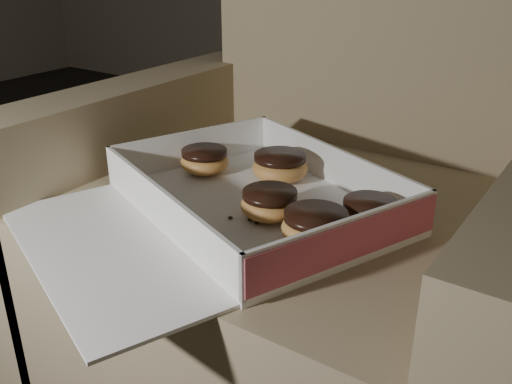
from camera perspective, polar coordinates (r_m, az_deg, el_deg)
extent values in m
cube|color=#937F5D|center=(1.00, 3.92, -10.16)|extent=(0.66, 0.66, 0.39)
cube|color=#937F5D|center=(1.11, 13.01, 16.79)|extent=(0.66, 0.13, 0.48)
cube|color=#937F5D|center=(1.17, -11.32, -1.71)|extent=(0.11, 0.66, 0.52)
cube|color=white|center=(0.85, 0.00, -1.48)|extent=(0.49, 0.43, 0.01)
cube|color=white|center=(0.92, 7.77, 2.67)|extent=(0.38, 0.16, 0.06)
cube|color=white|center=(0.77, -9.27, -1.79)|extent=(0.38, 0.16, 0.06)
cube|color=white|center=(0.99, -6.34, 4.46)|extent=(0.12, 0.28, 0.06)
cube|color=white|center=(0.69, 9.11, -4.84)|extent=(0.12, 0.28, 0.06)
cube|color=#C14E5F|center=(0.69, 9.36, -4.99)|extent=(0.11, 0.28, 0.05)
cube|color=white|center=(0.76, -15.05, -5.76)|extent=(0.43, 0.31, 0.01)
ellipsoid|color=#DF954E|center=(0.79, 11.33, -2.29)|extent=(0.08, 0.08, 0.04)
cylinder|color=black|center=(0.78, 11.43, -1.19)|extent=(0.07, 0.07, 0.01)
ellipsoid|color=#DF954E|center=(0.74, 5.96, -3.68)|extent=(0.09, 0.09, 0.04)
cylinder|color=black|center=(0.73, 6.02, -2.38)|extent=(0.08, 0.08, 0.01)
ellipsoid|color=#DF954E|center=(0.92, 2.41, 2.42)|extent=(0.09, 0.09, 0.04)
cylinder|color=black|center=(0.92, 2.43, 3.52)|extent=(0.08, 0.08, 0.01)
ellipsoid|color=#DF954E|center=(0.96, -5.16, 3.03)|extent=(0.08, 0.08, 0.04)
cylinder|color=black|center=(0.95, -5.20, 3.99)|extent=(0.08, 0.08, 0.01)
ellipsoid|color=#DF954E|center=(0.80, 1.39, -1.33)|extent=(0.08, 0.08, 0.04)
cylinder|color=black|center=(0.79, 1.40, -0.20)|extent=(0.08, 0.08, 0.01)
ellipsoid|color=black|center=(0.80, -2.58, -2.58)|extent=(0.01, 0.01, 0.00)
ellipsoid|color=black|center=(0.79, 0.08, -3.10)|extent=(0.01, 0.01, 0.00)
ellipsoid|color=black|center=(0.75, -3.96, -4.62)|extent=(0.01, 0.01, 0.00)
ellipsoid|color=black|center=(0.80, -0.61, -2.78)|extent=(0.01, 0.01, 0.00)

